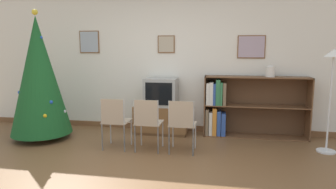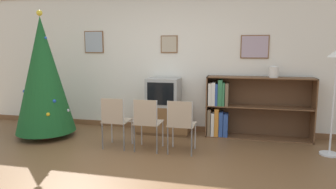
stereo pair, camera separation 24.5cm
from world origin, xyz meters
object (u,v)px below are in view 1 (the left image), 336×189
object	(u,v)px
folding_chair_left	(115,120)
bookshelf	(236,107)
folding_chair_right	(182,123)
standing_lamp	(332,74)
television	(161,92)
vase	(270,71)
folding_chair_center	(148,121)
christmas_tree	(39,76)
tv_console	(161,119)

from	to	relation	value
folding_chair_left	bookshelf	distance (m)	2.19
folding_chair_right	standing_lamp	world-z (taller)	standing_lamp
folding_chair_left	bookshelf	bearing A→B (deg)	30.50
television	standing_lamp	xyz separation A→B (m)	(2.71, -0.58, 0.43)
folding_chair_left	folding_chair_right	xyz separation A→B (m)	(1.06, 0.00, 0.00)
television	folding_chair_right	world-z (taller)	television
bookshelf	vase	world-z (taller)	vase
folding_chair_center	bookshelf	xyz separation A→B (m)	(1.36, 1.11, 0.06)
christmas_tree	folding_chair_left	bearing A→B (deg)	-12.56
christmas_tree	folding_chair_left	world-z (taller)	christmas_tree
television	standing_lamp	size ratio (longest dim) A/B	0.38
tv_console	television	bearing A→B (deg)	-90.00
folding_chair_right	bookshelf	xyz separation A→B (m)	(0.83, 1.11, 0.06)
folding_chair_left	bookshelf	xyz separation A→B (m)	(1.89, 1.11, 0.06)
folding_chair_left	vase	xyz separation A→B (m)	(2.45, 1.08, 0.72)
tv_console	standing_lamp	size ratio (longest dim) A/B	0.63
folding_chair_right	vase	size ratio (longest dim) A/B	4.19
television	folding_chair_center	size ratio (longest dim) A/B	0.72
vase	folding_chair_center	bearing A→B (deg)	-150.73
tv_console	vase	bearing A→B (deg)	1.25
television	folding_chair_right	bearing A→B (deg)	-62.93
christmas_tree	standing_lamp	world-z (taller)	christmas_tree
folding_chair_left	television	bearing A→B (deg)	62.93
bookshelf	standing_lamp	xyz separation A→B (m)	(1.35, -0.66, 0.68)
folding_chair_center	standing_lamp	distance (m)	2.84
tv_console	television	size ratio (longest dim) A/B	1.67
television	vase	distance (m)	1.97
folding_chair_left	standing_lamp	bearing A→B (deg)	7.95
christmas_tree	tv_console	size ratio (longest dim) A/B	2.26
folding_chair_center	folding_chair_left	bearing A→B (deg)	180.00
folding_chair_center	vase	world-z (taller)	vase
bookshelf	folding_chair_left	bearing A→B (deg)	-149.50
christmas_tree	television	distance (m)	2.15
folding_chair_center	bookshelf	size ratio (longest dim) A/B	0.45
folding_chair_left	folding_chair_center	bearing A→B (deg)	0.00
christmas_tree	television	bearing A→B (deg)	19.34
standing_lamp	vase	bearing A→B (deg)	141.30
christmas_tree	vase	xyz separation A→B (m)	(3.93, 0.75, 0.08)
tv_console	folding_chair_left	xyz separation A→B (m)	(-0.53, -1.04, 0.21)
christmas_tree	folding_chair_right	size ratio (longest dim) A/B	2.72
folding_chair_center	bookshelf	bearing A→B (deg)	39.28
television	folding_chair_left	size ratio (longest dim) A/B	0.72
christmas_tree	folding_chair_center	xyz separation A→B (m)	(2.01, -0.33, -0.64)
christmas_tree	vase	size ratio (longest dim) A/B	11.39
folding_chair_center	folding_chair_right	xyz separation A→B (m)	(0.53, 0.00, 0.00)
tv_console	television	xyz separation A→B (m)	(-0.00, -0.00, 0.52)
standing_lamp	folding_chair_left	bearing A→B (deg)	-172.05
christmas_tree	standing_lamp	distance (m)	4.72
folding_chair_right	bookshelf	distance (m)	1.39
folding_chair_right	vase	xyz separation A→B (m)	(1.40, 1.08, 0.72)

